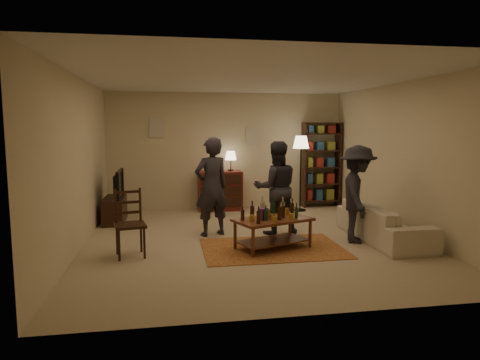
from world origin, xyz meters
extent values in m
plane|color=#C6B793|center=(0.00, 0.00, 0.00)|extent=(6.00, 6.00, 0.00)
plane|color=beige|center=(0.00, 3.00, 1.35)|extent=(5.50, 0.00, 5.50)
plane|color=beige|center=(-2.75, 0.00, 1.35)|extent=(0.00, 6.00, 6.00)
plane|color=beige|center=(2.75, 0.00, 1.35)|extent=(0.00, 6.00, 6.00)
plane|color=beige|center=(0.00, -3.00, 1.35)|extent=(5.50, 0.00, 5.50)
plane|color=white|center=(0.00, 0.00, 2.70)|extent=(6.00, 6.00, 0.00)
cube|color=beige|center=(-1.60, 2.98, 1.90)|extent=(0.35, 0.03, 0.45)
cube|color=beige|center=(0.60, 2.98, 1.70)|extent=(0.30, 0.03, 0.40)
cube|color=maroon|center=(0.23, -0.59, 0.01)|extent=(2.20, 1.50, 0.01)
cube|color=brown|center=(0.23, -0.59, 0.47)|extent=(1.34, 1.03, 0.04)
cube|color=brown|center=(0.23, -0.59, 0.13)|extent=(1.21, 0.90, 0.02)
cylinder|color=brown|center=(-0.17, -1.02, 0.22)|extent=(0.05, 0.05, 0.45)
cylinder|color=brown|center=(0.82, -0.64, 0.22)|extent=(0.05, 0.05, 0.45)
cylinder|color=brown|center=(-0.36, -0.53, 0.22)|extent=(0.05, 0.05, 0.45)
cylinder|color=brown|center=(0.64, -0.15, 0.22)|extent=(0.05, 0.05, 0.45)
cylinder|color=#B58429|center=(-0.13, -0.73, 0.54)|extent=(0.07, 0.07, 0.10)
cylinder|color=#B58429|center=(0.19, -0.85, 0.53)|extent=(0.07, 0.07, 0.09)
cylinder|color=#B58429|center=(0.22, -0.41, 0.54)|extent=(0.07, 0.07, 0.11)
cylinder|color=#B58429|center=(0.50, -0.69, 0.53)|extent=(0.07, 0.07, 0.09)
cylinder|color=#B58429|center=(0.54, -0.30, 0.54)|extent=(0.07, 0.07, 0.10)
cylinder|color=#B58429|center=(0.20, -0.63, 0.53)|extent=(0.06, 0.06, 0.08)
cube|color=#68328B|center=(0.06, -0.63, 0.58)|extent=(0.17, 0.16, 0.18)
cylinder|color=gray|center=(0.35, -0.56, 0.50)|extent=(0.12, 0.12, 0.02)
cube|color=#321A10|center=(-1.94, -0.63, 0.47)|extent=(0.51, 0.51, 0.04)
cylinder|color=#321A10|center=(-2.08, -0.84, 0.23)|extent=(0.04, 0.04, 0.46)
cylinder|color=#321A10|center=(-1.73, -0.77, 0.23)|extent=(0.04, 0.04, 0.46)
cylinder|color=#321A10|center=(-2.15, -0.49, 0.23)|extent=(0.04, 0.04, 0.46)
cylinder|color=#321A10|center=(-1.80, -0.42, 0.23)|extent=(0.04, 0.04, 0.46)
cube|color=#321A10|center=(-1.98, -0.46, 0.75)|extent=(0.35, 0.10, 0.52)
cube|color=#321A10|center=(-2.45, 1.80, 0.25)|extent=(0.40, 1.00, 0.50)
imported|color=black|center=(-2.43, 1.80, 0.78)|extent=(0.13, 0.97, 0.56)
cube|color=maroon|center=(-0.20, 2.72, 0.45)|extent=(1.00, 0.48, 0.90)
cube|color=#321A10|center=(-0.20, 2.47, 0.22)|extent=(0.92, 0.02, 0.22)
cube|color=#321A10|center=(-0.20, 2.47, 0.48)|extent=(0.92, 0.02, 0.22)
cube|color=#321A10|center=(-0.20, 2.47, 0.74)|extent=(0.92, 0.02, 0.22)
cylinder|color=#321A10|center=(0.05, 2.72, 0.92)|extent=(0.12, 0.12, 0.04)
cylinder|color=#321A10|center=(0.05, 2.72, 1.05)|extent=(0.02, 0.02, 0.22)
cone|color=#FFE5B2|center=(0.05, 2.72, 1.26)|extent=(0.26, 0.26, 0.20)
cube|color=#321A10|center=(1.82, 2.78, 1.00)|extent=(0.04, 0.34, 2.00)
cube|color=#321A10|center=(2.68, 2.78, 1.00)|extent=(0.04, 0.34, 2.00)
cube|color=#321A10|center=(2.25, 2.78, 0.15)|extent=(0.90, 0.34, 0.03)
cube|color=#321A10|center=(2.25, 2.78, 0.55)|extent=(0.90, 0.34, 0.03)
cube|color=#321A10|center=(2.25, 2.78, 0.95)|extent=(0.90, 0.34, 0.03)
cube|color=#321A10|center=(2.25, 2.78, 1.35)|extent=(0.90, 0.34, 0.03)
cube|color=#321A10|center=(2.25, 2.78, 1.75)|extent=(0.90, 0.34, 0.03)
cube|color=#321A10|center=(2.25, 2.78, 2.00)|extent=(0.90, 0.34, 0.03)
cube|color=maroon|center=(1.95, 2.78, 0.29)|extent=(0.12, 0.22, 0.26)
cube|color=#29517D|center=(2.20, 2.78, 0.29)|extent=(0.15, 0.22, 0.26)
cube|color=olive|center=(2.47, 2.78, 0.29)|extent=(0.18, 0.22, 0.26)
cube|color=#29517D|center=(1.95, 2.78, 0.69)|extent=(0.12, 0.22, 0.24)
cube|color=olive|center=(2.20, 2.78, 0.69)|extent=(0.15, 0.22, 0.24)
cube|color=maroon|center=(2.47, 2.78, 0.69)|extent=(0.18, 0.22, 0.24)
cube|color=olive|center=(1.95, 2.78, 1.07)|extent=(0.12, 0.22, 0.22)
cube|color=maroon|center=(2.20, 2.78, 1.07)|extent=(0.15, 0.22, 0.22)
cube|color=#29517D|center=(2.47, 2.78, 1.07)|extent=(0.18, 0.22, 0.22)
cube|color=maroon|center=(1.95, 2.78, 1.47)|extent=(0.12, 0.22, 0.20)
cube|color=#29517D|center=(2.20, 2.78, 1.47)|extent=(0.15, 0.22, 0.20)
cube|color=olive|center=(2.47, 2.78, 1.47)|extent=(0.18, 0.22, 0.20)
cube|color=#29517D|center=(1.95, 2.78, 1.85)|extent=(0.12, 0.22, 0.18)
cube|color=olive|center=(2.20, 2.78, 1.85)|extent=(0.15, 0.22, 0.18)
cube|color=maroon|center=(2.47, 2.78, 1.85)|extent=(0.18, 0.22, 0.18)
cylinder|color=black|center=(1.59, 2.32, 0.01)|extent=(0.28, 0.28, 0.03)
cylinder|color=black|center=(1.59, 2.32, 0.76)|extent=(0.03, 0.03, 1.52)
cone|color=#FFE5B2|center=(1.59, 2.32, 1.57)|extent=(0.36, 0.36, 0.28)
imported|color=beige|center=(2.20, -0.40, 0.30)|extent=(0.81, 2.08, 0.61)
imported|color=#28272F|center=(-0.63, 0.43, 0.87)|extent=(0.74, 0.61, 1.73)
imported|color=#292A31|center=(0.52, 0.34, 0.83)|extent=(0.82, 0.65, 1.66)
imported|color=#222329|center=(1.70, -0.42, 0.81)|extent=(0.90, 1.18, 1.61)
camera|label=1|loc=(-1.37, -6.97, 1.90)|focal=32.00mm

